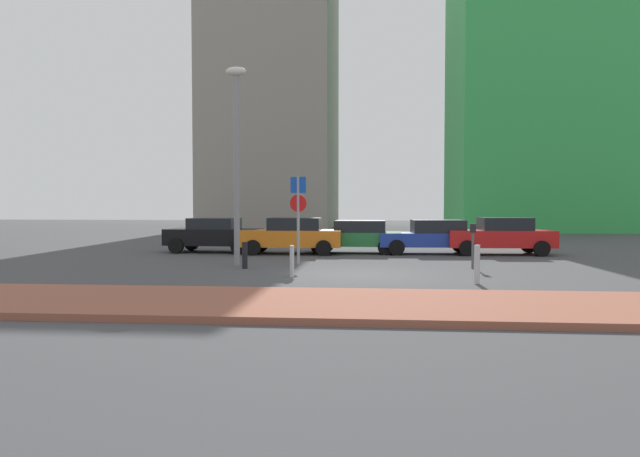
{
  "coord_description": "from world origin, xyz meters",
  "views": [
    {
      "loc": [
        0.53,
        -17.5,
        2.07
      ],
      "look_at": [
        -1.22,
        1.2,
        1.31
      ],
      "focal_mm": 33.37,
      "sensor_mm": 36.0,
      "label": 1
    }
  ],
  "objects_px": {
    "parking_meter": "(473,240)",
    "traffic_bollard_far": "(292,261)",
    "parking_sign_post": "(298,209)",
    "parked_car_black": "(214,234)",
    "parked_car_green": "(355,236)",
    "parked_car_red": "(500,235)",
    "parked_car_blue": "(432,236)",
    "traffic_bollard_mid": "(245,255)",
    "parked_car_orange": "(292,235)",
    "traffic_bollard_near": "(477,264)",
    "street_lamp": "(236,149)"
  },
  "relations": [
    {
      "from": "parked_car_black",
      "to": "parking_meter",
      "type": "bearing_deg",
      "value": -29.17
    },
    {
      "from": "parked_car_orange",
      "to": "street_lamp",
      "type": "bearing_deg",
      "value": -103.83
    },
    {
      "from": "parking_meter",
      "to": "traffic_bollard_near",
      "type": "height_order",
      "value": "parking_meter"
    },
    {
      "from": "street_lamp",
      "to": "traffic_bollard_mid",
      "type": "xyz_separation_m",
      "value": [
        0.49,
        -1.0,
        -3.53
      ]
    },
    {
      "from": "parking_sign_post",
      "to": "parking_meter",
      "type": "relative_size",
      "value": 2.1
    },
    {
      "from": "parked_car_red",
      "to": "traffic_bollard_near",
      "type": "bearing_deg",
      "value": -104.94
    },
    {
      "from": "parked_car_blue",
      "to": "street_lamp",
      "type": "height_order",
      "value": "street_lamp"
    },
    {
      "from": "traffic_bollard_far",
      "to": "parking_sign_post",
      "type": "bearing_deg",
      "value": 94.51
    },
    {
      "from": "parked_car_green",
      "to": "street_lamp",
      "type": "relative_size",
      "value": 0.61
    },
    {
      "from": "parked_car_orange",
      "to": "parked_car_green",
      "type": "distance_m",
      "value": 2.73
    },
    {
      "from": "parked_car_blue",
      "to": "traffic_bollard_far",
      "type": "distance_m",
      "value": 9.77
    },
    {
      "from": "parking_meter",
      "to": "traffic_bollard_far",
      "type": "height_order",
      "value": "parking_meter"
    },
    {
      "from": "parked_car_red",
      "to": "street_lamp",
      "type": "xyz_separation_m",
      "value": [
        -9.85,
        -5.37,
        3.17
      ]
    },
    {
      "from": "parking_meter",
      "to": "street_lamp",
      "type": "xyz_separation_m",
      "value": [
        -7.83,
        0.27,
        3.03
      ]
    },
    {
      "from": "parking_meter",
      "to": "traffic_bollard_far",
      "type": "distance_m",
      "value": 6.2
    },
    {
      "from": "parked_car_red",
      "to": "street_lamp",
      "type": "relative_size",
      "value": 0.65
    },
    {
      "from": "parked_car_black",
      "to": "parking_meter",
      "type": "distance_m",
      "value": 11.58
    },
    {
      "from": "parked_car_red",
      "to": "parked_car_black",
      "type": "bearing_deg",
      "value": 179.95
    },
    {
      "from": "parked_car_black",
      "to": "parked_car_blue",
      "type": "height_order",
      "value": "parked_car_black"
    },
    {
      "from": "parked_car_red",
      "to": "parked_car_orange",
      "type": "bearing_deg",
      "value": -176.61
    },
    {
      "from": "parking_sign_post",
      "to": "traffic_bollard_near",
      "type": "xyz_separation_m",
      "value": [
        5.28,
        -4.54,
        -1.41
      ]
    },
    {
      "from": "parking_sign_post",
      "to": "parking_meter",
      "type": "distance_m",
      "value": 5.91
    },
    {
      "from": "parked_car_green",
      "to": "parking_meter",
      "type": "relative_size",
      "value": 2.84
    },
    {
      "from": "parking_meter",
      "to": "parked_car_green",
      "type": "bearing_deg",
      "value": 124.35
    },
    {
      "from": "parked_car_red",
      "to": "traffic_bollard_mid",
      "type": "bearing_deg",
      "value": -145.78
    },
    {
      "from": "parked_car_orange",
      "to": "parking_sign_post",
      "type": "relative_size",
      "value": 1.4
    },
    {
      "from": "traffic_bollard_near",
      "to": "traffic_bollard_far",
      "type": "xyz_separation_m",
      "value": [
        -5.0,
        1.0,
        -0.06
      ]
    },
    {
      "from": "parked_car_green",
      "to": "parked_car_red",
      "type": "height_order",
      "value": "parked_car_red"
    },
    {
      "from": "parking_sign_post",
      "to": "traffic_bollard_far",
      "type": "relative_size",
      "value": 3.36
    },
    {
      "from": "parked_car_blue",
      "to": "street_lamp",
      "type": "xyz_separation_m",
      "value": [
        -7.05,
        -5.46,
        3.21
      ]
    },
    {
      "from": "parking_meter",
      "to": "parked_car_orange",
      "type": "bearing_deg",
      "value": 142.33
    },
    {
      "from": "parked_car_black",
      "to": "parking_sign_post",
      "type": "height_order",
      "value": "parking_sign_post"
    },
    {
      "from": "parked_car_black",
      "to": "traffic_bollard_mid",
      "type": "distance_m",
      "value": 6.96
    },
    {
      "from": "parked_car_red",
      "to": "parked_car_blue",
      "type": "bearing_deg",
      "value": 178.15
    },
    {
      "from": "parked_car_green",
      "to": "parking_sign_post",
      "type": "distance_m",
      "value": 5.56
    },
    {
      "from": "parked_car_black",
      "to": "traffic_bollard_far",
      "type": "bearing_deg",
      "value": -61.45
    },
    {
      "from": "parked_car_orange",
      "to": "parked_car_green",
      "type": "bearing_deg",
      "value": 15.5
    },
    {
      "from": "parking_sign_post",
      "to": "street_lamp",
      "type": "relative_size",
      "value": 0.45
    },
    {
      "from": "parked_car_black",
      "to": "parked_car_orange",
      "type": "relative_size",
      "value": 0.97
    },
    {
      "from": "parked_car_black",
      "to": "traffic_bollard_near",
      "type": "height_order",
      "value": "parked_car_black"
    },
    {
      "from": "parking_sign_post",
      "to": "traffic_bollard_mid",
      "type": "height_order",
      "value": "parking_sign_post"
    },
    {
      "from": "parked_car_red",
      "to": "traffic_bollard_near",
      "type": "height_order",
      "value": "parked_car_red"
    },
    {
      "from": "parking_sign_post",
      "to": "parking_meter",
      "type": "xyz_separation_m",
      "value": [
        5.78,
        -0.72,
        -0.98
      ]
    },
    {
      "from": "parked_car_black",
      "to": "traffic_bollard_near",
      "type": "xyz_separation_m",
      "value": [
        9.61,
        -9.46,
        -0.27
      ]
    },
    {
      "from": "parked_car_red",
      "to": "parking_sign_post",
      "type": "xyz_separation_m",
      "value": [
        -7.8,
        -4.92,
        1.13
      ]
    },
    {
      "from": "parking_meter",
      "to": "parked_car_red",
      "type": "bearing_deg",
      "value": 70.26
    },
    {
      "from": "parked_car_black",
      "to": "parking_meter",
      "type": "height_order",
      "value": "parked_car_black"
    },
    {
      "from": "parked_car_blue",
      "to": "parked_car_red",
      "type": "relative_size",
      "value": 1.0
    },
    {
      "from": "parked_car_black",
      "to": "parked_car_green",
      "type": "xyz_separation_m",
      "value": [
        6.11,
        0.21,
        -0.04
      ]
    },
    {
      "from": "parked_car_red",
      "to": "traffic_bollard_far",
      "type": "relative_size",
      "value": 4.81
    }
  ]
}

